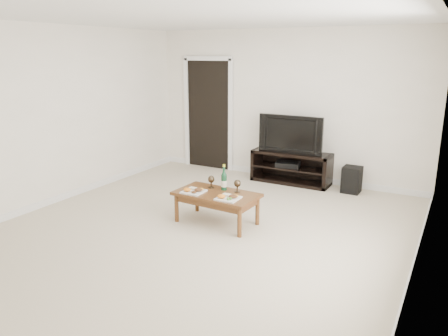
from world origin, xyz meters
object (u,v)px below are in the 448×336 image
at_px(media_console, 291,167).
at_px(subwoofer, 352,180).
at_px(television, 293,133).
at_px(coffee_table, 217,208).

distance_m(media_console, subwoofer, 1.05).
height_order(television, coffee_table, television).
xyz_separation_m(television, coffee_table, (-0.20, -2.24, -0.66)).
height_order(media_console, subwoofer, media_console).
bearing_deg(television, coffee_table, -94.95).
bearing_deg(media_console, subwoofer, -2.03).
bearing_deg(media_console, coffee_table, -95.16).
distance_m(television, subwoofer, 1.24).
bearing_deg(subwoofer, television, 178.90).
distance_m(subwoofer, coffee_table, 2.53).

